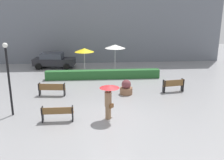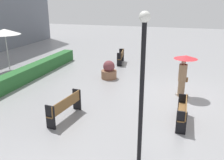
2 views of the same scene
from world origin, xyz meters
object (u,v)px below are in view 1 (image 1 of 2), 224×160
bench_far_right (174,85)px  lamp_post (8,72)px  planter_pot (126,88)px  patio_umbrella_yellow (84,50)px  bench_far_left (52,89)px  pedestrian_with_umbrella (109,96)px  bench_near_left (57,113)px  patio_umbrella_white (115,46)px  parked_car (54,60)px

bench_far_right → lamp_post: 11.30m
planter_pot → patio_umbrella_yellow: patio_umbrella_yellow is taller
bench_far_left → planter_pot: size_ratio=1.79×
lamp_post → planter_pot: bearing=24.2°
pedestrian_with_umbrella → lamp_post: lamp_post is taller
bench_near_left → patio_umbrella_white: size_ratio=0.65×
bench_near_left → patio_umbrella_yellow: 10.99m
bench_far_left → parked_car: size_ratio=0.44×
patio_umbrella_white → bench_far_right: bearing=-60.7°
lamp_post → patio_umbrella_yellow: bearing=67.9°
planter_pot → patio_umbrella_white: size_ratio=0.40×
bench_far_right → bench_far_left: (-8.83, -0.16, -0.02)m
bench_far_right → pedestrian_with_umbrella: (-5.09, -4.39, 0.79)m
planter_pot → parked_car: parked_car is taller
lamp_post → patio_umbrella_yellow: lamp_post is taller
lamp_post → parked_car: lamp_post is taller
pedestrian_with_umbrella → patio_umbrella_yellow: size_ratio=0.83×
parked_car → bench_far_right: bearing=-41.6°
bench_far_right → lamp_post: bearing=-162.3°
pedestrian_with_umbrella → lamp_post: bearing=169.7°
bench_near_left → planter_pot: 6.09m
bench_far_left → patio_umbrella_yellow: (2.16, 6.45, 1.68)m
bench_near_left → planter_pot: planter_pot is taller
planter_pot → pedestrian_with_umbrella: bearing=-110.2°
bench_far_left → planter_pot: planter_pot is taller
bench_far_right → patio_umbrella_yellow: patio_umbrella_yellow is taller
bench_near_left → patio_umbrella_white: bearing=69.5°
pedestrian_with_umbrella → patio_umbrella_yellow: 10.83m
bench_far_left → parked_car: bearing=97.0°
bench_far_left → patio_umbrella_yellow: patio_umbrella_yellow is taller
planter_pot → lamp_post: bearing=-155.8°
planter_pot → patio_umbrella_yellow: size_ratio=0.45×
bench_far_left → patio_umbrella_white: 8.71m
lamp_post → patio_umbrella_white: lamp_post is taller
patio_umbrella_yellow → patio_umbrella_white: size_ratio=0.90×
planter_pot → parked_car: bearing=125.2°
bench_far_left → patio_umbrella_white: patio_umbrella_white is taller
bench_far_right → patio_umbrella_yellow: bearing=136.7°
bench_far_right → patio_umbrella_white: 7.84m
bench_near_left → bench_far_right: (7.88, 4.50, 0.04)m
patio_umbrella_yellow → patio_umbrella_white: (2.94, 0.34, 0.26)m
pedestrian_with_umbrella → lamp_post: 5.73m
bench_far_left → bench_far_right: bearing=1.1°
patio_umbrella_yellow → bench_far_left: bearing=-108.5°
bench_near_left → planter_pot: (4.33, 4.28, -0.06)m
bench_far_left → parked_car: 9.06m
bench_far_right → bench_far_left: bearing=-178.9°
lamp_post → patio_umbrella_yellow: size_ratio=1.74×
pedestrian_with_umbrella → patio_umbrella_yellow: patio_umbrella_yellow is taller
planter_pot → bench_far_left: bearing=179.3°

